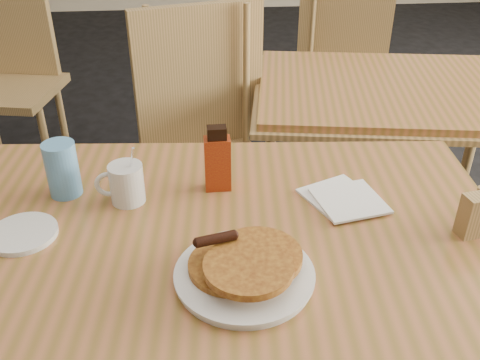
# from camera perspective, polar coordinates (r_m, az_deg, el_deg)

# --- Properties ---
(main_table) EXTENTS (1.40, 1.00, 0.75)m
(main_table) POSITION_cam_1_polar(r_m,az_deg,el_deg) (1.17, -3.17, -7.62)
(main_table) COLOR #A36139
(main_table) RESTS_ON floor
(neighbor_table) EXTENTS (1.19, 0.90, 0.75)m
(neighbor_table) POSITION_cam_1_polar(r_m,az_deg,el_deg) (2.01, 17.49, 8.37)
(neighbor_table) COLOR #A36139
(neighbor_table) RESTS_ON floor
(chair_main_far) EXTENTS (0.57, 0.58, 1.03)m
(chair_main_far) POSITION_cam_1_polar(r_m,az_deg,el_deg) (1.88, -4.06, 5.17)
(chair_main_far) COLOR tan
(chair_main_far) RESTS_ON floor
(chair_neighbor_far) EXTENTS (0.58, 0.59, 0.99)m
(chair_neighbor_far) POSITION_cam_1_polar(r_m,az_deg,el_deg) (2.68, 11.36, 12.28)
(chair_neighbor_far) COLOR tan
(chair_neighbor_far) RESTS_ON floor
(chair_wall_extra) EXTENTS (0.52, 0.53, 0.98)m
(chair_wall_extra) POSITION_cam_1_polar(r_m,az_deg,el_deg) (2.86, -23.49, 11.50)
(chair_wall_extra) COLOR tan
(chair_wall_extra) RESTS_ON floor
(pancake_plate) EXTENTS (0.27, 0.27, 0.08)m
(pancake_plate) POSITION_cam_1_polar(r_m,az_deg,el_deg) (1.02, 0.52, -9.51)
(pancake_plate) COLOR silver
(pancake_plate) RESTS_ON main_table
(coffee_mug) EXTENTS (0.11, 0.08, 0.15)m
(coffee_mug) POSITION_cam_1_polar(r_m,az_deg,el_deg) (1.26, -12.11, -0.30)
(coffee_mug) COLOR silver
(coffee_mug) RESTS_ON main_table
(syrup_bottle) EXTENTS (0.06, 0.04, 0.16)m
(syrup_bottle) POSITION_cam_1_polar(r_m,az_deg,el_deg) (1.26, -2.42, 2.09)
(syrup_bottle) COLOR maroon
(syrup_bottle) RESTS_ON main_table
(napkin_stack) EXTENTS (0.20, 0.21, 0.01)m
(napkin_stack) POSITION_cam_1_polar(r_m,az_deg,el_deg) (1.27, 11.02, -1.96)
(napkin_stack) COLOR white
(napkin_stack) RESTS_ON main_table
(blue_tumbler) EXTENTS (0.10, 0.10, 0.13)m
(blue_tumbler) POSITION_cam_1_polar(r_m,az_deg,el_deg) (1.31, -18.43, 1.11)
(blue_tumbler) COLOR #5795CC
(blue_tumbler) RESTS_ON main_table
(side_saucer) EXTENTS (0.17, 0.17, 0.01)m
(side_saucer) POSITION_cam_1_polar(r_m,az_deg,el_deg) (1.23, -22.16, -5.31)
(side_saucer) COLOR silver
(side_saucer) RESTS_ON main_table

